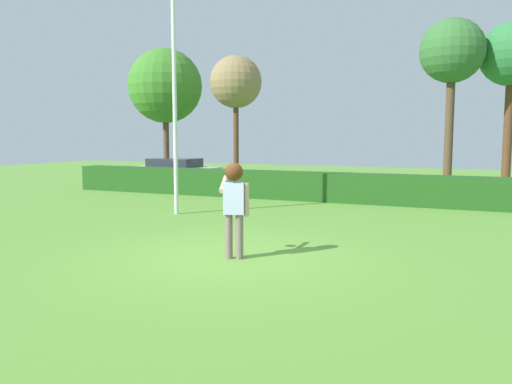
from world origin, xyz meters
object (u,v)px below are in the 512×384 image
object	(u,v)px
frisbee	(230,199)
birch_tree	(452,53)
lamppost	(174,83)
parked_car_silver	(175,170)
bare_elm_tree	(236,83)
oak_tree	(165,86)
maple_tree	(512,56)
person	(234,198)

from	to	relation	value
frisbee	birch_tree	distance (m)	15.28
lamppost	birch_tree	xyz separation A→B (m)	(6.84, 10.32, 1.89)
lamppost	birch_tree	bearing A→B (deg)	56.47
parked_car_silver	birch_tree	world-z (taller)	birch_tree
bare_elm_tree	oak_tree	bearing A→B (deg)	-179.58
birch_tree	lamppost	bearing A→B (deg)	-123.53
maple_tree	person	bearing A→B (deg)	-108.01
birch_tree	maple_tree	bearing A→B (deg)	26.37
frisbee	lamppost	distance (m)	6.05
oak_tree	birch_tree	bearing A→B (deg)	4.66
parked_car_silver	bare_elm_tree	size ratio (longest dim) A/B	0.69
frisbee	birch_tree	bearing A→B (deg)	77.67
frisbee	bare_elm_tree	distance (m)	15.07
lamppost	birch_tree	distance (m)	12.53
oak_tree	birch_tree	size ratio (longest dim) A/B	0.93
birch_tree	oak_tree	bearing A→B (deg)	-175.34
frisbee	oak_tree	xyz separation A→B (m)	(-10.24, 13.14, 3.70)
person	bare_elm_tree	world-z (taller)	bare_elm_tree
oak_tree	maple_tree	size ratio (longest dim) A/B	0.95
bare_elm_tree	birch_tree	bearing A→B (deg)	6.42
maple_tree	birch_tree	bearing A→B (deg)	-153.63
person	bare_elm_tree	bearing A→B (deg)	115.96
lamppost	oak_tree	xyz separation A→B (m)	(-6.51, 9.24, 0.97)
lamppost	frisbee	bearing A→B (deg)	-46.28
frisbee	maple_tree	xyz separation A→B (m)	(5.38, 15.35, 4.51)
person	frisbee	world-z (taller)	person
lamppost	parked_car_silver	world-z (taller)	lamppost
parked_car_silver	bare_elm_tree	distance (m)	5.02
person	birch_tree	bearing A→B (deg)	78.99
bare_elm_tree	birch_tree	world-z (taller)	birch_tree
oak_tree	lamppost	bearing A→B (deg)	-54.82
frisbee	person	bearing A→B (deg)	-52.71
parked_car_silver	maple_tree	xyz separation A→B (m)	(14.13, 3.76, 4.89)
parked_car_silver	oak_tree	world-z (taller)	oak_tree
person	birch_tree	distance (m)	15.54
person	bare_elm_tree	size ratio (longest dim) A/B	0.30
bare_elm_tree	birch_tree	xyz separation A→B (m)	(9.42, 1.06, 0.91)
person	oak_tree	bearing A→B (deg)	127.92
parked_car_silver	maple_tree	world-z (taller)	maple_tree
lamppost	maple_tree	bearing A→B (deg)	51.49
frisbee	maple_tree	bearing A→B (deg)	70.69
lamppost	person	bearing A→B (deg)	-46.77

